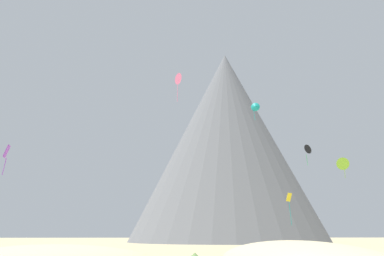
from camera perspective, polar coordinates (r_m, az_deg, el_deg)
bush_near_right at (r=48.50m, az=8.77°, el=-16.29°), size 2.25×2.25×0.66m
bush_low_patch at (r=48.32m, az=0.37°, el=-16.42°), size 1.57×1.57×0.72m
rock_massif at (r=132.97m, az=4.37°, el=-2.63°), size 71.74×71.74×58.20m
kite_black_mid at (r=90.20m, az=14.87°, el=-2.74°), size 2.06×1.56×4.26m
kite_yellow_low at (r=79.49m, az=12.64°, el=-9.36°), size 1.11×0.77×5.68m
kite_rainbow_high at (r=72.74m, az=-1.75°, el=6.42°), size 1.25×1.78×5.02m
kite_teal_mid at (r=80.62m, az=8.29°, el=2.78°), size 1.69×0.93×3.40m
kite_violet_low at (r=56.47m, az=-23.15°, el=-3.04°), size 0.67×1.15×3.63m
kite_lime_mid at (r=90.97m, az=19.15°, el=-4.44°), size 2.62×1.63×4.06m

